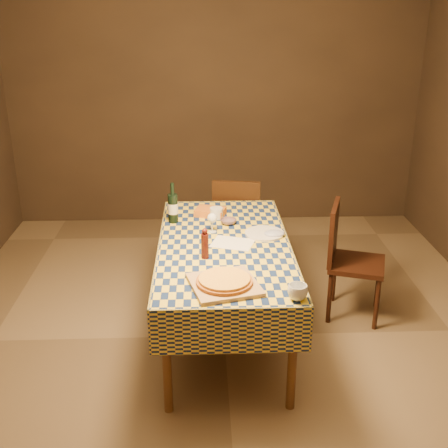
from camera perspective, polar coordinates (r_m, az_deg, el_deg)
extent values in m
plane|color=brown|center=(4.38, 0.03, -11.27)|extent=(5.00, 5.00, 0.00)
cube|color=#34271D|center=(6.26, -0.92, 12.18)|extent=(4.50, 0.10, 2.70)
cube|color=#34271D|center=(1.57, 3.98, -19.43)|extent=(4.50, 0.10, 2.70)
cylinder|color=brown|center=(3.48, -5.84, -13.58)|extent=(0.06, 0.06, 0.75)
cylinder|color=brown|center=(3.52, 6.96, -13.26)|extent=(0.06, 0.06, 0.75)
cylinder|color=brown|center=(4.93, -4.78, -2.40)|extent=(0.06, 0.06, 0.75)
cylinder|color=brown|center=(4.96, 4.03, -2.26)|extent=(0.06, 0.06, 0.75)
cube|color=brown|center=(4.02, 0.03, -2.38)|extent=(0.90, 1.80, 0.03)
cube|color=olive|center=(4.01, 0.03, -2.12)|extent=(0.92, 1.82, 0.02)
cube|color=olive|center=(3.27, 0.69, -10.84)|extent=(0.94, 0.01, 0.30)
cube|color=olive|center=(4.91, -0.40, 0.68)|extent=(0.94, 0.01, 0.30)
cube|color=olive|center=(4.08, -6.52, -4.01)|extent=(0.01, 1.84, 0.30)
cube|color=olive|center=(4.12, 6.52, -3.79)|extent=(0.01, 1.84, 0.30)
cube|color=tan|center=(3.42, 0.04, -6.18)|extent=(0.48, 0.48, 0.02)
cylinder|color=#9A5319|center=(3.41, 0.04, -5.86)|extent=(0.45, 0.45, 0.02)
cylinder|color=gold|center=(3.40, 0.04, -5.60)|extent=(0.41, 0.41, 0.02)
cylinder|color=#441310|center=(3.76, -1.95, -2.24)|extent=(0.07, 0.07, 0.17)
sphere|color=#441310|center=(3.71, -1.97, -0.74)|extent=(0.04, 0.04, 0.04)
imported|color=#674E57|center=(4.35, 0.46, 0.24)|extent=(0.16, 0.16, 0.04)
cylinder|color=silver|center=(4.21, -1.20, -0.77)|extent=(0.08, 0.08, 0.00)
cylinder|color=silver|center=(4.20, -1.21, -0.30)|extent=(0.01, 0.01, 0.07)
sphere|color=silver|center=(4.17, -1.22, 0.62)|extent=(0.07, 0.07, 0.07)
ellipsoid|color=#3E0712|center=(4.17, -1.21, 0.51)|extent=(0.05, 0.05, 0.03)
cylinder|color=black|center=(4.38, -5.21, 1.60)|extent=(0.09, 0.09, 0.23)
cylinder|color=black|center=(4.33, -5.28, 3.58)|extent=(0.03, 0.03, 0.09)
cylinder|color=beige|center=(4.38, -5.21, 1.60)|extent=(0.09, 0.09, 0.08)
cylinder|color=silver|center=(4.47, -0.79, 1.12)|extent=(0.13, 0.13, 0.09)
cube|color=#C46619|center=(4.53, -1.40, 1.24)|extent=(0.27, 0.22, 0.06)
cylinder|color=silver|center=(4.17, 4.12, -0.96)|extent=(0.36, 0.36, 0.02)
imported|color=white|center=(3.29, 7.49, -6.88)|extent=(0.15, 0.15, 0.09)
cube|color=silver|center=(4.01, 0.88, -1.95)|extent=(0.34, 0.30, 0.00)
ellipsoid|color=#98A1C3|center=(4.14, 5.14, -0.97)|extent=(0.17, 0.14, 0.04)
cube|color=black|center=(5.22, 1.41, -0.03)|extent=(0.48, 0.48, 0.04)
cube|color=black|center=(4.95, 1.22, 1.81)|extent=(0.42, 0.10, 0.46)
cylinder|color=black|center=(5.47, 3.43, -1.70)|extent=(0.04, 0.04, 0.43)
cylinder|color=black|center=(5.50, -0.32, -1.54)|extent=(0.04, 0.04, 0.43)
cylinder|color=black|center=(5.14, 3.20, -3.28)|extent=(0.04, 0.04, 0.43)
cylinder|color=black|center=(5.17, -0.79, -3.10)|extent=(0.04, 0.04, 0.43)
cube|color=black|center=(4.56, 13.35, -3.99)|extent=(0.53, 0.53, 0.04)
cube|color=black|center=(4.47, 11.07, -0.83)|extent=(0.16, 0.41, 0.46)
cylinder|color=black|center=(4.51, 15.25, -7.88)|extent=(0.04, 0.04, 0.43)
cylinder|color=black|center=(4.83, 15.38, -5.83)|extent=(0.04, 0.04, 0.43)
cylinder|color=black|center=(4.51, 10.67, -7.40)|extent=(0.04, 0.04, 0.43)
cylinder|color=black|center=(4.83, 11.11, -5.39)|extent=(0.04, 0.04, 0.43)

